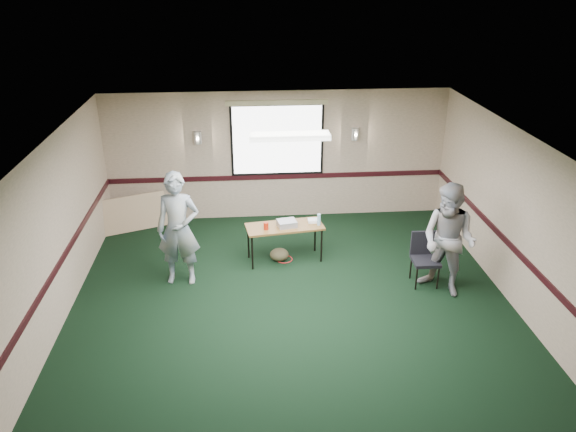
{
  "coord_description": "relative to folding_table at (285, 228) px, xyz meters",
  "views": [
    {
      "loc": [
        -0.69,
        -7.06,
        4.98
      ],
      "look_at": [
        0.0,
        1.3,
        1.2
      ],
      "focal_mm": 35.0,
      "sensor_mm": 36.0,
      "label": 1
    }
  ],
  "objects": [
    {
      "name": "red_cup",
      "position": [
        -0.34,
        -0.12,
        0.12
      ],
      "size": [
        0.09,
        0.09,
        0.13
      ],
      "primitive_type": "cylinder",
      "color": "#AD200B",
      "rests_on": "folding_table"
    },
    {
      "name": "duffel_bag",
      "position": [
        -0.1,
        -0.03,
        -0.52
      ],
      "size": [
        0.41,
        0.35,
        0.24
      ],
      "primitive_type": "ellipsoid",
      "rotation": [
        0.0,
        0.0,
        -0.29
      ],
      "color": "#453C27",
      "rests_on": "ground"
    },
    {
      "name": "water_bottle",
      "position": [
        0.62,
        -0.01,
        0.16
      ],
      "size": [
        0.06,
        0.06,
        0.21
      ],
      "primitive_type": "cylinder",
      "color": "#8CC3E5",
      "rests_on": "folding_table"
    },
    {
      "name": "folded_table",
      "position": [
        -3.0,
        1.52,
        -0.28
      ],
      "size": [
        1.39,
        0.71,
        0.73
      ],
      "primitive_type": "cube",
      "rotation": [
        -0.21,
        0.0,
        0.38
      ],
      "color": "tan",
      "rests_on": "ground"
    },
    {
      "name": "conference_chair",
      "position": [
        2.29,
        -0.95,
        -0.12
      ],
      "size": [
        0.44,
        0.46,
        0.89
      ],
      "rotation": [
        0.0,
        0.0,
        -0.02
      ],
      "color": "black",
      "rests_on": "ground"
    },
    {
      "name": "person_left",
      "position": [
        -1.81,
        -0.6,
        0.34
      ],
      "size": [
        0.75,
        0.53,
        1.96
      ],
      "primitive_type": "imported",
      "rotation": [
        0.0,
        0.0,
        -0.08
      ],
      "color": "#3D5987",
      "rests_on": "ground"
    },
    {
      "name": "folding_table",
      "position": [
        0.0,
        0.0,
        0.0
      ],
      "size": [
        1.44,
        0.74,
        0.69
      ],
      "rotation": [
        0.0,
        0.0,
        0.14
      ],
      "color": "brown",
      "rests_on": "ground"
    },
    {
      "name": "cable_coil",
      "position": [
        -0.01,
        0.0,
        -0.63
      ],
      "size": [
        0.4,
        0.4,
        0.02
      ],
      "primitive_type": "torus",
      "rotation": [
        0.0,
        0.0,
        -0.37
      ],
      "color": "red",
      "rests_on": "ground"
    },
    {
      "name": "person_right",
      "position": [
        2.53,
        -1.3,
        0.31
      ],
      "size": [
        1.15,
        1.16,
        1.89
      ],
      "primitive_type": "imported",
      "rotation": [
        0.0,
        0.0,
        -0.8
      ],
      "color": "#7E9CC5",
      "rests_on": "ground"
    },
    {
      "name": "ground",
      "position": [
        0.0,
        -2.01,
        -0.64
      ],
      "size": [
        8.0,
        8.0,
        0.0
      ],
      "primitive_type": "plane",
      "color": "black",
      "rests_on": "ground"
    },
    {
      "name": "game_console",
      "position": [
        0.54,
        0.12,
        0.08
      ],
      "size": [
        0.21,
        0.17,
        0.05
      ],
      "primitive_type": "cube",
      "rotation": [
        0.0,
        0.0,
        0.0
      ],
      "color": "white",
      "rests_on": "folding_table"
    },
    {
      "name": "room_shell",
      "position": [
        0.0,
        0.11,
        0.94
      ],
      "size": [
        8.0,
        8.02,
        8.0
      ],
      "color": "tan",
      "rests_on": "ground"
    },
    {
      "name": "projector",
      "position": [
        0.04,
        -0.02,
        0.1
      ],
      "size": [
        0.37,
        0.33,
        0.11
      ],
      "primitive_type": "cube",
      "rotation": [
        0.0,
        0.0,
        0.19
      ],
      "color": "#9A9BA3",
      "rests_on": "folding_table"
    }
  ]
}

